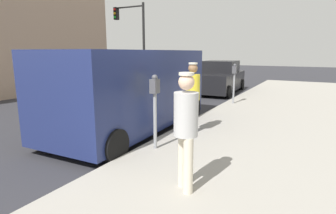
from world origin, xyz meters
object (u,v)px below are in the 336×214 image
at_px(pedestrian_in_yellow, 193,93).
at_px(traffic_light_corner, 133,30).
at_px(parking_meter_near, 155,99).
at_px(parking_meter_far, 234,77).
at_px(pedestrian_in_gray, 186,125).
at_px(parked_sedan_ahead, 219,78).
at_px(parked_van, 132,88).

distance_m(pedestrian_in_yellow, traffic_light_corner, 12.79).
distance_m(parking_meter_near, traffic_light_corner, 13.67).
height_order(parking_meter_far, pedestrian_in_gray, pedestrian_in_gray).
relative_size(parking_meter_far, parked_sedan_ahead, 0.34).
distance_m(parking_meter_far, parked_van, 4.72).
bearing_deg(parking_meter_near, parking_meter_far, 90.00).
height_order(pedestrian_in_gray, traffic_light_corner, traffic_light_corner).
relative_size(parking_meter_near, parking_meter_far, 1.00).
relative_size(pedestrian_in_gray, traffic_light_corner, 0.32).
height_order(parking_meter_far, pedestrian_in_yellow, pedestrian_in_yellow).
height_order(parking_meter_near, traffic_light_corner, traffic_light_corner).
bearing_deg(parking_meter_far, parked_van, -108.54).
relative_size(parking_meter_near, pedestrian_in_gray, 0.90).
relative_size(parking_meter_near, pedestrian_in_yellow, 0.89).
bearing_deg(parked_van, parking_meter_far, 71.46).
relative_size(parking_meter_near, parked_sedan_ahead, 0.34).
relative_size(parking_meter_far, parked_van, 0.29).
distance_m(pedestrian_in_yellow, parked_van, 1.72).
xyz_separation_m(pedestrian_in_gray, traffic_light_corner, (-9.53, 11.89, 2.40)).
bearing_deg(pedestrian_in_gray, parked_van, 137.68).
relative_size(parking_meter_far, traffic_light_corner, 0.29).
height_order(pedestrian_in_yellow, pedestrian_in_gray, pedestrian_in_yellow).
height_order(parking_meter_near, pedestrian_in_gray, pedestrian_in_gray).
height_order(pedestrian_in_yellow, parked_van, parked_van).
bearing_deg(parking_meter_far, traffic_light_corner, 149.37).
height_order(parking_meter_far, parked_sedan_ahead, parking_meter_far).
relative_size(parking_meter_far, pedestrian_in_gray, 0.90).
relative_size(parked_sedan_ahead, traffic_light_corner, 0.87).
relative_size(pedestrian_in_gray, parked_van, 0.32).
relative_size(parking_meter_near, traffic_light_corner, 0.29).
distance_m(pedestrian_in_yellow, parked_sedan_ahead, 8.15).
xyz_separation_m(parking_meter_far, parked_van, (-1.50, -4.47, -0.03)).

